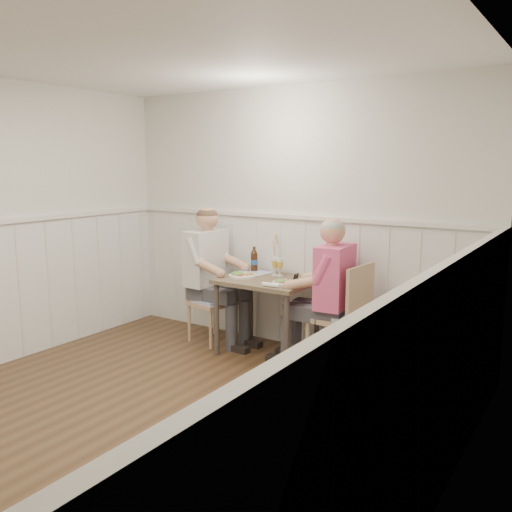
{
  "coord_description": "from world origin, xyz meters",
  "views": [
    {
      "loc": [
        2.63,
        -2.49,
        1.84
      ],
      "look_at": [
        -0.05,
        1.64,
        1.0
      ],
      "focal_mm": 38.0,
      "sensor_mm": 36.0,
      "label": 1
    }
  ],
  "objects_px": {
    "chair_right": "(345,313)",
    "diner_cream": "(209,285)",
    "dining_table": "(267,289)",
    "beer_bottle": "(254,260)",
    "man_in_pink": "(330,306)",
    "grass_vase": "(274,255)",
    "chair_left": "(209,297)"
  },
  "relations": [
    {
      "from": "man_in_pink",
      "to": "chair_left",
      "type": "bearing_deg",
      "value": 178.21
    },
    {
      "from": "chair_right",
      "to": "grass_vase",
      "type": "height_order",
      "value": "grass_vase"
    },
    {
      "from": "grass_vase",
      "to": "chair_left",
      "type": "bearing_deg",
      "value": -158.16
    },
    {
      "from": "diner_cream",
      "to": "chair_left",
      "type": "bearing_deg",
      "value": -108.89
    },
    {
      "from": "diner_cream",
      "to": "grass_vase",
      "type": "xyz_separation_m",
      "value": [
        0.63,
        0.25,
        0.34
      ]
    },
    {
      "from": "chair_right",
      "to": "beer_bottle",
      "type": "bearing_deg",
      "value": 168.35
    },
    {
      "from": "chair_right",
      "to": "diner_cream",
      "type": "distance_m",
      "value": 1.54
    },
    {
      "from": "chair_right",
      "to": "beer_bottle",
      "type": "distance_m",
      "value": 1.18
    },
    {
      "from": "man_in_pink",
      "to": "diner_cream",
      "type": "height_order",
      "value": "diner_cream"
    },
    {
      "from": "dining_table",
      "to": "diner_cream",
      "type": "xyz_separation_m",
      "value": [
        -0.73,
        0.02,
        -0.05
      ]
    },
    {
      "from": "man_in_pink",
      "to": "beer_bottle",
      "type": "bearing_deg",
      "value": 165.17
    },
    {
      "from": "dining_table",
      "to": "chair_left",
      "type": "distance_m",
      "value": 0.75
    },
    {
      "from": "grass_vase",
      "to": "man_in_pink",
      "type": "bearing_deg",
      "value": -21.14
    },
    {
      "from": "man_in_pink",
      "to": "beer_bottle",
      "type": "relative_size",
      "value": 5.43
    },
    {
      "from": "chair_right",
      "to": "man_in_pink",
      "type": "xyz_separation_m",
      "value": [
        -0.13,
        -0.03,
        0.05
      ]
    },
    {
      "from": "chair_right",
      "to": "chair_left",
      "type": "xyz_separation_m",
      "value": [
        -1.54,
        0.01,
        -0.06
      ]
    },
    {
      "from": "man_in_pink",
      "to": "dining_table",
      "type": "bearing_deg",
      "value": 177.99
    },
    {
      "from": "chair_left",
      "to": "grass_vase",
      "type": "height_order",
      "value": "grass_vase"
    },
    {
      "from": "chair_left",
      "to": "grass_vase",
      "type": "relative_size",
      "value": 2.05
    },
    {
      "from": "grass_vase",
      "to": "chair_right",
      "type": "bearing_deg",
      "value": -16.51
    },
    {
      "from": "dining_table",
      "to": "chair_right",
      "type": "height_order",
      "value": "chair_right"
    },
    {
      "from": "chair_left",
      "to": "man_in_pink",
      "type": "relative_size",
      "value": 0.62
    },
    {
      "from": "dining_table",
      "to": "beer_bottle",
      "type": "height_order",
      "value": "beer_bottle"
    },
    {
      "from": "chair_left",
      "to": "chair_right",
      "type": "bearing_deg",
      "value": -0.53
    },
    {
      "from": "diner_cream",
      "to": "man_in_pink",
      "type": "bearing_deg",
      "value": -1.89
    },
    {
      "from": "chair_left",
      "to": "beer_bottle",
      "type": "height_order",
      "value": "beer_bottle"
    },
    {
      "from": "beer_bottle",
      "to": "grass_vase",
      "type": "distance_m",
      "value": 0.22
    },
    {
      "from": "chair_left",
      "to": "grass_vase",
      "type": "bearing_deg",
      "value": 21.84
    },
    {
      "from": "chair_right",
      "to": "man_in_pink",
      "type": "height_order",
      "value": "man_in_pink"
    },
    {
      "from": "diner_cream",
      "to": "grass_vase",
      "type": "relative_size",
      "value": 3.41
    },
    {
      "from": "diner_cream",
      "to": "beer_bottle",
      "type": "height_order",
      "value": "diner_cream"
    },
    {
      "from": "chair_right",
      "to": "diner_cream",
      "type": "height_order",
      "value": "diner_cream"
    }
  ]
}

